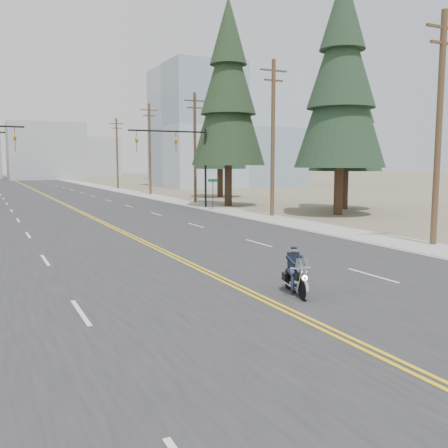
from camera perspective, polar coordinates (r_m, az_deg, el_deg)
ground_plane at (r=12.25m, az=11.86°, el=-11.90°), size 400.00×400.00×0.00m
road at (r=79.54m, az=-20.80°, el=3.62°), size 20.00×200.00×0.01m
sidewalk_right at (r=81.39m, az=-12.70°, el=3.97°), size 3.00×200.00×0.01m
traffic_mast_right at (r=44.20m, az=-4.56°, el=8.19°), size 7.10×0.26×7.00m
street_sign at (r=43.11m, az=-1.28°, el=4.08°), size 0.90×0.06×2.62m
utility_pole_a at (r=26.15m, az=23.35°, el=10.31°), size 2.20×0.30×11.00m
utility_pole_b at (r=37.73m, az=5.61°, el=10.00°), size 2.20×0.30×11.50m
utility_pole_c at (r=51.10m, az=-3.34°, el=8.91°), size 2.20×0.30×11.00m
utility_pole_d at (r=65.20m, az=-8.48°, el=8.63°), size 2.20×0.30×11.50m
utility_pole_e at (r=81.55m, az=-12.12°, el=8.01°), size 2.20×0.30×11.00m
glass_building at (r=88.50m, az=0.38°, el=10.83°), size 24.00×16.00×20.00m
haze_bldg_b at (r=135.01m, az=-19.70°, el=7.80°), size 18.00×14.00×14.00m
haze_bldg_c at (r=128.23m, az=-4.41°, el=9.14°), size 16.00×12.00×18.00m
haze_bldg_e at (r=162.36m, az=-14.66°, el=7.40°), size 14.00×14.00×12.00m
motorcyclist at (r=15.16m, az=8.25°, el=-5.36°), size 1.24×1.98×1.44m
conifer_near at (r=39.93m, az=13.28°, el=16.08°), size 6.85×6.85×18.14m
conifer_mid at (r=44.98m, az=13.85°, el=13.85°), size 6.22×6.22×16.59m
conifer_tall at (r=47.30m, az=0.50°, el=15.35°), size 6.82×6.82×18.94m
conifer_far at (r=59.58m, az=-0.45°, el=12.35°), size 6.24×6.24×16.72m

